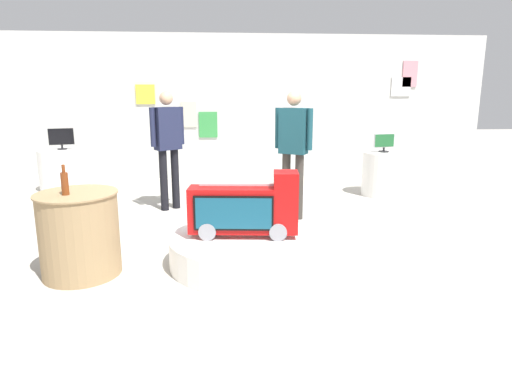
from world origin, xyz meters
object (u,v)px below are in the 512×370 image
(tv_on_left_rear, at_px, (384,142))
(display_pedestal_left_rear, at_px, (382,174))
(side_table_round, at_px, (80,233))
(shopper_browsing_rear, at_px, (168,141))
(main_display_pedestal, at_px, (243,250))
(bottle_on_side_table, at_px, (65,183))
(shopper_browsing_near_truck, at_px, (293,145))
(display_pedestal_center_rear, at_px, (64,170))
(tv_on_center_rear, at_px, (61,138))
(novelty_firetruck_tv, at_px, (245,210))

(tv_on_left_rear, bearing_deg, display_pedestal_left_rear, 79.77)
(display_pedestal_left_rear, bearing_deg, tv_on_left_rear, -100.23)
(side_table_round, bearing_deg, shopper_browsing_rear, 75.84)
(main_display_pedestal, height_order, shopper_browsing_rear, shopper_browsing_rear)
(bottle_on_side_table, relative_size, shopper_browsing_near_truck, 0.16)
(display_pedestal_left_rear, relative_size, side_table_round, 0.91)
(display_pedestal_left_rear, distance_m, tv_on_left_rear, 0.56)
(side_table_round, bearing_deg, display_pedestal_left_rear, 35.81)
(display_pedestal_center_rear, bearing_deg, tv_on_left_rear, -7.90)
(tv_on_center_rear, bearing_deg, bottle_on_side_table, -70.18)
(main_display_pedestal, height_order, tv_on_left_rear, tv_on_left_rear)
(tv_on_center_rear, bearing_deg, shopper_browsing_rear, -34.57)
(tv_on_left_rear, height_order, tv_on_center_rear, tv_on_center_rear)
(shopper_browsing_near_truck, bearing_deg, display_pedestal_center_rear, 152.11)
(tv_on_left_rear, relative_size, shopper_browsing_rear, 0.22)
(novelty_firetruck_tv, bearing_deg, display_pedestal_left_rear, 48.60)
(tv_on_left_rear, relative_size, shopper_browsing_near_truck, 0.22)
(main_display_pedestal, relative_size, novelty_firetruck_tv, 1.35)
(main_display_pedestal, height_order, bottle_on_side_table, bottle_on_side_table)
(tv_on_center_rear, height_order, bottle_on_side_table, tv_on_center_rear)
(display_pedestal_center_rear, bearing_deg, main_display_pedestal, -49.95)
(main_display_pedestal, xyz_separation_m, shopper_browsing_rear, (-1.03, 2.26, 0.91))
(tv_on_left_rear, relative_size, side_table_round, 0.47)
(main_display_pedestal, height_order, display_pedestal_left_rear, display_pedestal_left_rear)
(display_pedestal_left_rear, relative_size, shopper_browsing_near_truck, 0.42)
(novelty_firetruck_tv, height_order, display_pedestal_left_rear, novelty_firetruck_tv)
(side_table_round, distance_m, bottle_on_side_table, 0.54)
(display_pedestal_center_rear, distance_m, tv_on_center_rear, 0.60)
(novelty_firetruck_tv, bearing_deg, side_table_round, -175.49)
(tv_on_left_rear, xyz_separation_m, display_pedestal_center_rear, (-5.71, 0.79, -0.56))
(side_table_round, height_order, shopper_browsing_rear, shopper_browsing_rear)
(side_table_round, bearing_deg, novelty_firetruck_tv, 4.51)
(bottle_on_side_table, bearing_deg, side_table_round, 51.48)
(display_pedestal_left_rear, bearing_deg, display_pedestal_center_rear, 172.14)
(shopper_browsing_rear, bearing_deg, tv_on_left_rear, 10.14)
(tv_on_left_rear, xyz_separation_m, bottle_on_side_table, (-4.30, -3.13, 0.02))
(novelty_firetruck_tv, bearing_deg, display_pedestal_center_rear, 130.17)
(novelty_firetruck_tv, relative_size, display_pedestal_center_rear, 1.33)
(display_pedestal_left_rear, relative_size, shopper_browsing_rear, 0.43)
(display_pedestal_left_rear, relative_size, display_pedestal_center_rear, 0.88)
(novelty_firetruck_tv, relative_size, display_pedestal_left_rear, 1.50)
(novelty_firetruck_tv, relative_size, shopper_browsing_near_truck, 0.64)
(novelty_firetruck_tv, distance_m, display_pedestal_center_rear, 4.86)
(side_table_round, relative_size, shopper_browsing_near_truck, 0.47)
(tv_on_center_rear, height_order, shopper_browsing_rear, shopper_browsing_rear)
(novelty_firetruck_tv, height_order, display_pedestal_center_rear, novelty_firetruck_tv)
(display_pedestal_left_rear, bearing_deg, tv_on_center_rear, 172.18)
(display_pedestal_left_rear, bearing_deg, main_display_pedestal, -131.73)
(bottle_on_side_table, bearing_deg, shopper_browsing_near_truck, 36.75)
(display_pedestal_left_rear, distance_m, display_pedestal_center_rear, 5.77)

